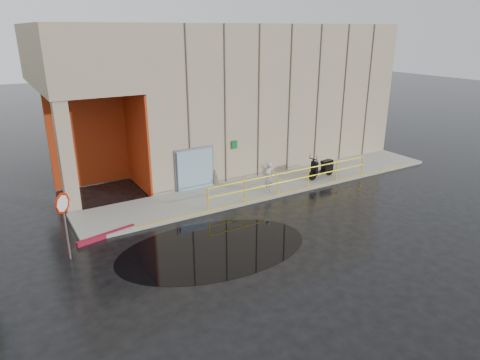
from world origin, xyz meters
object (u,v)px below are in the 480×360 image
object	(u,v)px
person	(268,177)
scooter	(322,163)
stop_sign	(64,211)
red_curb	(107,235)

from	to	relation	value
person	scooter	xyz separation A→B (m)	(3.70, 0.26, 0.07)
stop_sign	red_curb	distance (m)	2.56
person	red_curb	world-z (taller)	person
red_curb	scooter	bearing A→B (deg)	3.84
person	red_curb	xyz separation A→B (m)	(-8.04, -0.52, -0.82)
person	red_curb	distance (m)	8.10
red_curb	person	bearing A→B (deg)	3.73
person	stop_sign	distance (m)	9.77
scooter	red_curb	distance (m)	11.80
scooter	stop_sign	world-z (taller)	stop_sign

